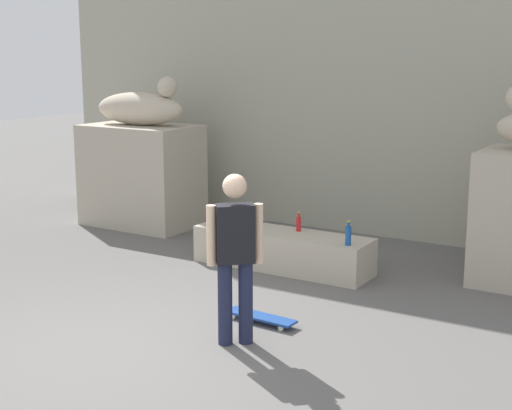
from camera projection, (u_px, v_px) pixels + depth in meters
ground_plane at (117, 351)px, 7.01m from camera, size 40.00×40.00×0.00m
facade_wall at (367, 19)px, 11.14m from camera, size 11.27×0.60×6.51m
pedestal_left at (142, 175)px, 11.94m from camera, size 1.81×1.13×1.63m
statue_reclining_left at (141, 107)px, 11.70m from camera, size 1.63×0.64×0.78m
ledge_block at (282, 250)px, 9.63m from camera, size 2.38×0.66×0.48m
skater at (235, 252)px, 7.00m from camera, size 0.43×0.39×1.67m
skateboard at (261, 317)px, 7.72m from camera, size 0.81×0.25×0.08m
bottle_red at (299, 224)px, 9.60m from camera, size 0.06×0.06×0.26m
bottle_green at (247, 222)px, 9.59m from camera, size 0.07×0.07×0.30m
bottle_blue at (348, 235)px, 8.90m from camera, size 0.07×0.07×0.30m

